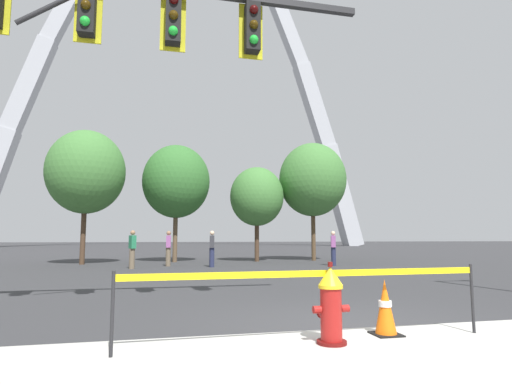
# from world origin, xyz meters

# --- Properties ---
(ground_plane) EXTENTS (240.00, 240.00, 0.00)m
(ground_plane) POSITION_xyz_m (0.00, 0.00, 0.00)
(ground_plane) COLOR #333335
(fire_hydrant) EXTENTS (0.46, 0.48, 0.99)m
(fire_hydrant) POSITION_xyz_m (-0.59, -0.87, 0.47)
(fire_hydrant) COLOR #5E0F0D
(fire_hydrant) RESTS_ON ground
(caution_tape_barrier) EXTENTS (4.69, 0.14, 0.93)m
(caution_tape_barrier) POSITION_xyz_m (-0.80, -0.81, 0.63)
(caution_tape_barrier) COLOR #232326
(caution_tape_barrier) RESTS_ON ground
(traffic_cone_by_hydrant) EXTENTS (0.36, 0.36, 0.73)m
(traffic_cone_by_hydrant) POSITION_xyz_m (0.30, -0.60, 0.36)
(traffic_cone_by_hydrant) COLOR black
(traffic_cone_by_hydrant) RESTS_ON ground
(traffic_signal_gantry) EXTENTS (7.82, 0.44, 6.00)m
(traffic_signal_gantry) POSITION_xyz_m (-4.33, 1.22, 4.40)
(traffic_signal_gantry) COLOR #232326
(traffic_signal_gantry) RESTS_ON ground
(monument_arch) EXTENTS (56.17, 2.49, 55.47)m
(monument_arch) POSITION_xyz_m (-0.00, 54.44, 24.24)
(monument_arch) COLOR #B2B5BC
(monument_arch) RESTS_ON ground
(tree_far_left) EXTENTS (3.76, 3.76, 6.58)m
(tree_far_left) POSITION_xyz_m (-6.30, 15.84, 4.51)
(tree_far_left) COLOR #473323
(tree_far_left) RESTS_ON ground
(tree_left_mid) EXTENTS (3.58, 3.58, 6.27)m
(tree_left_mid) POSITION_xyz_m (-1.88, 16.81, 4.29)
(tree_left_mid) COLOR brown
(tree_left_mid) RESTS_ON ground
(tree_center_left) EXTENTS (2.96, 2.96, 5.17)m
(tree_center_left) POSITION_xyz_m (2.50, 16.44, 3.54)
(tree_center_left) COLOR #473323
(tree_center_left) RESTS_ON ground
(tree_center_right) EXTENTS (3.84, 3.84, 6.73)m
(tree_center_right) POSITION_xyz_m (5.83, 16.57, 4.60)
(tree_center_right) COLOR brown
(tree_center_right) RESTS_ON ground
(pedestrian_walking_left) EXTENTS (0.30, 0.39, 1.59)m
(pedestrian_walking_left) POSITION_xyz_m (5.17, 12.29, 0.82)
(pedestrian_walking_left) COLOR #232847
(pedestrian_walking_left) RESTS_ON ground
(pedestrian_standing_center) EXTENTS (0.22, 0.35, 1.59)m
(pedestrian_standing_center) POSITION_xyz_m (-2.27, 13.63, 0.82)
(pedestrian_standing_center) COLOR brown
(pedestrian_standing_center) RESTS_ON ground
(pedestrian_walking_right) EXTENTS (0.24, 0.36, 1.59)m
(pedestrian_walking_right) POSITION_xyz_m (-0.42, 12.61, 0.82)
(pedestrian_walking_right) COLOR #232847
(pedestrian_walking_right) RESTS_ON ground
(pedestrian_near_trees) EXTENTS (0.32, 0.39, 1.59)m
(pedestrian_near_trees) POSITION_xyz_m (-3.76, 12.29, 0.82)
(pedestrian_near_trees) COLOR brown
(pedestrian_near_trees) RESTS_ON ground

